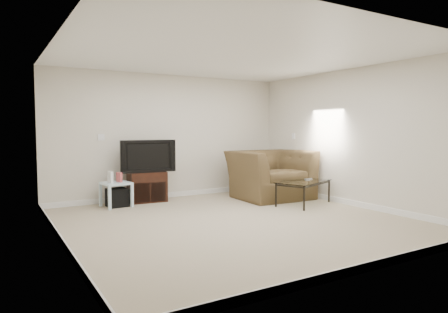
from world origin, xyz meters
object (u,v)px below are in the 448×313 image
tv_stand (147,187)px  recliner (271,166)px  television (147,156)px  subwoofer (117,198)px  coffee_table (303,193)px  side_table (116,195)px

tv_stand → recliner: recliner is taller
tv_stand → television: bearing=-90.0°
tv_stand → television: size_ratio=0.70×
television → subwoofer: 0.98m
television → recliner: bearing=-18.1°
subwoofer → coffee_table: size_ratio=0.30×
side_table → recliner: recliner is taller
television → coffee_table: size_ratio=0.89×
subwoofer → recliner: size_ratio=0.23×
recliner → coffee_table: 0.98m
subwoofer → coffee_table: (3.04, -1.58, 0.06)m
television → side_table: 0.96m
tv_stand → subwoofer: size_ratio=2.04×
television → subwoofer: television is taller
side_table → recliner: bearing=-12.8°
television → subwoofer: (-0.63, -0.18, -0.73)m
television → recliner: (2.31, -0.88, -0.24)m
recliner → coffee_table: recliner is taller
tv_stand → coffee_table: tv_stand is taller
television → tv_stand: bearing=88.4°
recliner → coffee_table: (0.09, -0.88, -0.43)m
television → side_table: (-0.66, -0.20, -0.67)m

